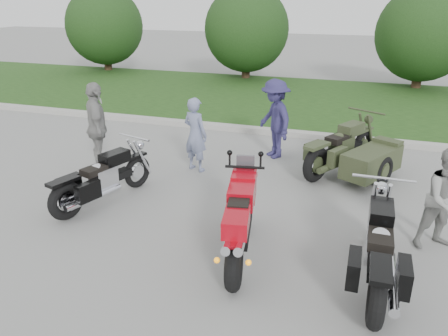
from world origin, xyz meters
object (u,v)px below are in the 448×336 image
(person_stripe, at_px, (195,135))
(person_back, at_px, (97,128))
(cruiser_left, at_px, (100,181))
(person_denim, at_px, (275,119))
(cruiser_right, at_px, (379,253))
(person_grey, at_px, (447,200))
(cruiser_sidecar, at_px, (357,157))
(sportbike_red, at_px, (240,219))

(person_stripe, height_order, person_back, person_back)
(cruiser_left, distance_m, person_back, 1.77)
(cruiser_left, bearing_deg, person_denim, 71.94)
(cruiser_left, height_order, person_back, person_back)
(cruiser_left, relative_size, cruiser_right, 0.90)
(person_denim, bearing_deg, person_grey, 5.88)
(cruiser_left, xyz_separation_m, cruiser_right, (4.74, -0.95, 0.04))
(cruiser_sidecar, xyz_separation_m, person_back, (-5.25, -1.33, 0.49))
(sportbike_red, bearing_deg, cruiser_right, -13.22)
(person_denim, bearing_deg, person_back, -98.97)
(sportbike_red, xyz_separation_m, person_grey, (2.77, 1.24, 0.16))
(cruiser_right, bearing_deg, cruiser_left, 168.36)
(person_back, bearing_deg, sportbike_red, -159.86)
(sportbike_red, bearing_deg, person_back, 137.69)
(person_stripe, xyz_separation_m, person_denim, (1.41, 1.36, 0.11))
(cruiser_sidecar, bearing_deg, person_back, -137.92)
(person_grey, distance_m, person_back, 6.66)
(cruiser_right, xyz_separation_m, person_denim, (-2.33, 4.40, 0.42))
(sportbike_red, distance_m, cruiser_right, 1.88)
(cruiser_sidecar, bearing_deg, cruiser_left, -119.72)
(person_denim, bearing_deg, cruiser_left, -75.32)
(cruiser_sidecar, bearing_deg, person_denim, -172.56)
(sportbike_red, distance_m, cruiser_sidecar, 3.91)
(person_grey, relative_size, person_back, 0.81)
(sportbike_red, xyz_separation_m, cruiser_left, (-2.87, 0.88, -0.17))
(person_stripe, xyz_separation_m, person_grey, (4.64, -1.74, -0.02))
(cruiser_right, height_order, cruiser_sidecar, cruiser_sidecar)
(cruiser_left, height_order, person_stripe, person_stripe)
(sportbike_red, bearing_deg, person_stripe, 110.88)
(sportbike_red, height_order, person_stripe, person_stripe)
(person_denim, bearing_deg, sportbike_red, -34.31)
(sportbike_red, height_order, person_back, person_back)
(person_grey, height_order, person_denim, person_denim)
(person_grey, bearing_deg, sportbike_red, 175.98)
(cruiser_left, xyz_separation_m, cruiser_sidecar, (4.32, 2.75, 0.01))
(cruiser_right, distance_m, person_back, 6.16)
(sportbike_red, distance_m, person_denim, 4.37)
(cruiser_left, xyz_separation_m, person_back, (-0.93, 1.41, 0.50))
(cruiser_left, bearing_deg, person_grey, 20.51)
(cruiser_right, bearing_deg, cruiser_sidecar, 96.27)
(sportbike_red, bearing_deg, person_grey, 12.91)
(cruiser_right, distance_m, person_denim, 5.00)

